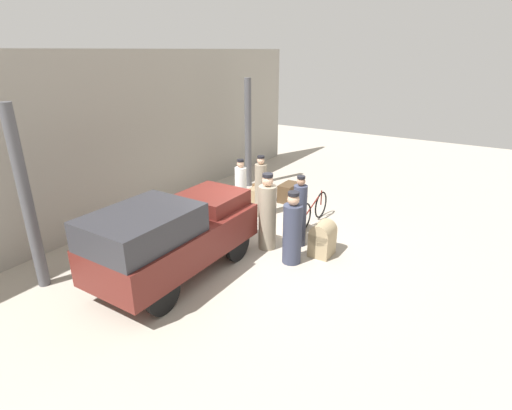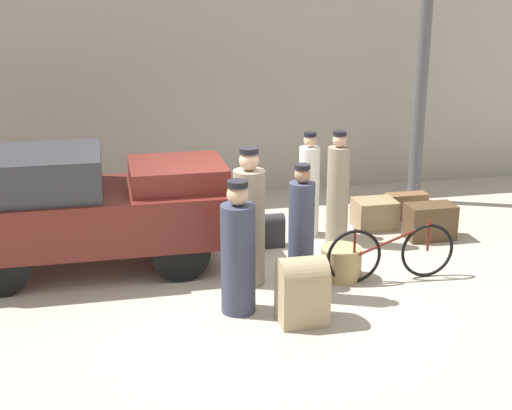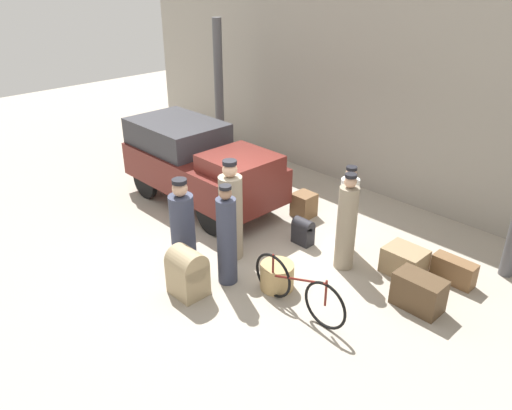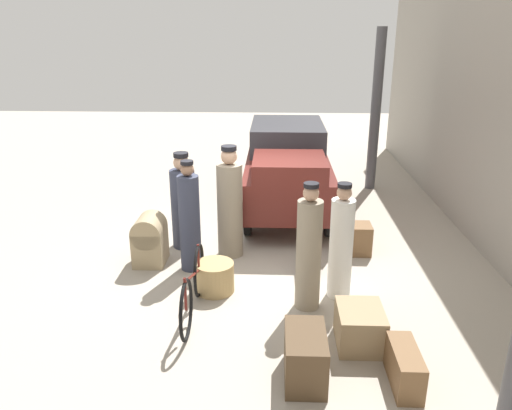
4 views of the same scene
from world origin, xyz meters
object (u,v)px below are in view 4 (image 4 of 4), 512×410
Objects in this scene: porter_carrying_trunk at (190,220)px; suitcase_black_upright at (360,327)px; porter_lifting_near_truck at (309,252)px; bicycle at (193,288)px; conductor_in_dark_uniform at (230,207)px; wicker_basket at (215,277)px; suitcase_tan_flat at (305,356)px; trunk_wicker_pale at (404,367)px; trunk_large_brown at (358,239)px; trunk_umber_medium at (309,256)px; truck at (287,166)px; porter_standing_middle at (341,245)px; trunk_barrel_dark at (150,239)px; porter_with_bicycle at (183,205)px.

porter_carrying_trunk is 2.63× the size of suitcase_black_upright.
porter_lifting_near_truck is 2.64× the size of suitcase_black_upright.
conductor_in_dark_uniform reaches higher than bicycle.
wicker_basket is 0.74× the size of suitcase_tan_flat.
trunk_large_brown is (-3.32, 0.02, 0.04)m from trunk_wicker_pale.
trunk_umber_medium is (0.60, 1.27, -0.58)m from conductor_in_dark_uniform.
porter_carrying_trunk is at bearing -29.72° from truck.
conductor_in_dark_uniform is (-1.89, 0.33, 0.46)m from bicycle.
wicker_basket is 0.78× the size of trunk_wicker_pale.
porter_standing_middle is at bearing -174.55° from suitcase_black_upright.
wicker_basket is at bearing -64.80° from trunk_umber_medium.
bicycle reaches higher than wicker_basket.
porter_standing_middle is at bearing 51.68° from conductor_in_dark_uniform.
trunk_umber_medium is at bearing 175.67° from suitcase_tan_flat.
suitcase_tan_flat reaches higher than trunk_large_brown.
suitcase_black_upright is (2.47, 1.76, -0.62)m from conductor_in_dark_uniform.
porter_lifting_near_truck is (-0.27, 1.51, 0.43)m from bicycle.
truck is 4.60× the size of trunk_barrel_dark.
wicker_basket is at bearing 52.50° from trunk_barrel_dark.
porter_standing_middle is at bearing 162.50° from suitcase_tan_flat.
porter_lifting_near_truck is at bearing 36.18° from conductor_in_dark_uniform.
porter_standing_middle is (3.47, 0.67, -0.19)m from truck.
porter_carrying_trunk reaches higher than suitcase_tan_flat.
trunk_barrel_dark is at bearing -116.99° from porter_lifting_near_truck.
conductor_in_dark_uniform is 3.36m from suitcase_tan_flat.
trunk_large_brown is 3.44m from trunk_barrel_dark.
wicker_basket is at bearing 24.34° from porter_with_bicycle.
wicker_basket is 0.33× the size of porter_with_bicycle.
truck is 3.13m from porter_carrying_trunk.
suitcase_tan_flat is at bearing -17.50° from porter_standing_middle.
trunk_umber_medium is (0.91, 2.09, -0.48)m from porter_with_bicycle.
porter_standing_middle is (0.76, 2.23, -0.04)m from porter_carrying_trunk.
conductor_in_dark_uniform is at bearing 69.47° from porter_with_bicycle.
trunk_barrel_dark is 3.69m from suitcase_black_upright.
trunk_barrel_dark is at bearing -129.69° from trunk_wicker_pale.
conductor_in_dark_uniform reaches higher than trunk_umber_medium.
suitcase_black_upright is 0.89× the size of suitcase_tan_flat.
wicker_basket is 1.03m from porter_carrying_trunk.
trunk_wicker_pale is (1.93, 2.24, -0.01)m from wicker_basket.
wicker_basket is 2.96m from trunk_wicker_pale.
wicker_basket is at bearing -91.66° from porter_standing_middle.
porter_lifting_near_truck is at bearing 58.62° from porter_carrying_trunk.
trunk_wicker_pale is (2.64, 2.70, -0.60)m from porter_carrying_trunk.
suitcase_tan_flat is at bearing 32.50° from wicker_basket.
trunk_barrel_dark is at bearing -104.20° from porter_carrying_trunk.
trunk_umber_medium is at bearing 64.59° from conductor_in_dark_uniform.
porter_lifting_near_truck is at bearing -149.06° from trunk_wicker_pale.
trunk_large_brown is at bearing 129.43° from bicycle.
porter_carrying_trunk is at bearing -121.38° from porter_lifting_near_truck.
porter_standing_middle is 2.02m from trunk_wicker_pale.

